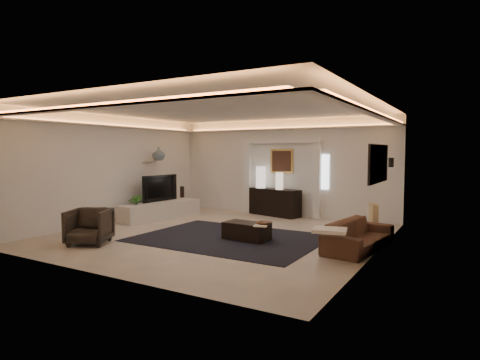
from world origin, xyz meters
The scene contains 33 objects.
floor centered at (0.00, 0.00, 0.00)m, with size 7.00×7.00×0.00m, color beige.
ceiling centered at (0.00, 0.00, 2.90)m, with size 7.00×7.00×0.00m, color white.
wall_back centered at (0.00, 3.50, 1.45)m, with size 7.00×7.00×0.00m, color silver.
wall_front centered at (0.00, -3.50, 1.45)m, with size 7.00×7.00×0.00m, color silver.
wall_left centered at (-3.50, 0.00, 1.45)m, with size 7.00×7.00×0.00m, color silver.
wall_right centered at (3.50, 0.00, 1.45)m, with size 7.00×7.00×0.00m, color silver.
cove_soffit centered at (0.00, 0.00, 2.62)m, with size 7.00×7.00×0.04m, color silver.
daylight_slit centered at (1.35, 3.48, 1.35)m, with size 0.25×0.03×1.00m, color white.
area_rug centered at (0.40, -0.20, 0.01)m, with size 4.00×3.00×0.01m, color black.
pilaster_left centered at (-1.15, 3.40, 1.10)m, with size 0.22×0.20×2.20m, color silver.
pilaster_right centered at (1.15, 3.40, 1.10)m, with size 0.22×0.20×2.20m, color silver.
alcove_header centered at (0.00, 3.40, 2.25)m, with size 2.52×0.20×0.12m, color silver.
painting_frame centered at (0.00, 3.47, 1.65)m, with size 0.74×0.04×0.74m, color tan.
painting_canvas centered at (0.00, 3.44, 1.65)m, with size 0.62×0.02×0.62m, color #4C2D1E.
art_panel_frame centered at (3.47, 0.30, 1.70)m, with size 0.04×1.64×0.74m, color black.
art_panel_gold centered at (3.44, 0.30, 1.70)m, with size 0.02×1.50×0.62m, color tan.
wall_sconce centered at (3.38, 2.20, 1.68)m, with size 0.12×0.12×0.22m, color black.
wall_niche centered at (-3.44, 1.40, 1.65)m, with size 0.10×0.55×0.04m, color silver.
console centered at (-0.12, 3.24, 0.40)m, with size 1.66×0.52×0.83m, color black.
lamp_left centered at (-0.61, 3.25, 1.09)m, with size 0.30×0.30×0.66m, color white.
lamp_right centered at (0.10, 3.10, 1.09)m, with size 0.23×0.23×0.51m, color #FEE5C9.
media_ledge centered at (-2.77, 1.11, 0.23)m, with size 0.64×2.58×0.48m, color beige.
tv centered at (-3.09, 1.31, 0.84)m, with size 0.18×1.35×0.78m, color black.
figurine centered at (-3.00, 2.40, 0.64)m, with size 0.13×0.13×0.36m, color black.
ginger_jar centered at (-3.15, 1.48, 1.87)m, with size 0.38×0.38×0.40m, color slate.
plant centered at (-2.99, 0.33, 0.37)m, with size 0.41×0.41×0.74m, color #2C5D1D.
sofa centered at (3.15, 0.19, 0.29)m, with size 0.77×1.97×0.57m, color #553A1B.
throw_blanket centered at (2.91, -0.91, 0.55)m, with size 0.57×0.47×0.06m, color white.
throw_pillow centered at (3.15, 1.50, 0.55)m, with size 0.13×0.43×0.43m, color tan.
coffee_table centered at (0.82, -0.17, 0.21)m, with size 0.98×0.53×0.36m, color black.
bowl centered at (1.30, -0.30, 0.45)m, with size 0.32×0.32×0.08m, color #4C2E1F.
magazine centered at (1.30, -0.44, 0.42)m, with size 0.27×0.19×0.03m, color #F8EACA.
armchair centered at (-1.83, -2.17, 0.37)m, with size 0.80×0.82×0.74m, color black.
Camera 1 is at (5.05, -7.73, 1.92)m, focal length 30.02 mm.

